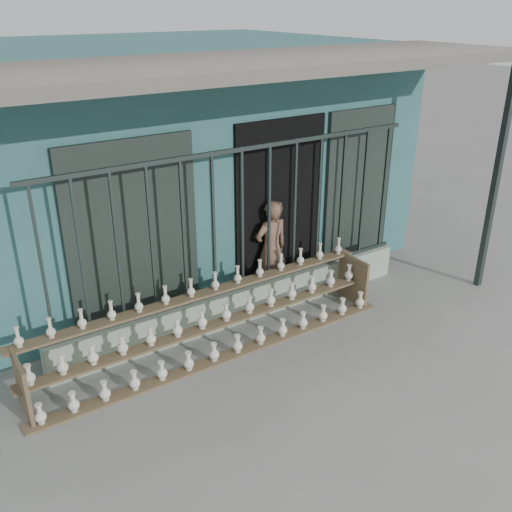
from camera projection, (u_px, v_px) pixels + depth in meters
ground at (305, 368)px, 6.39m from camera, size 60.00×60.00×0.00m
workshop_building at (143, 149)px, 8.95m from camera, size 7.40×6.60×3.21m
parapet_wall at (243, 303)px, 7.29m from camera, size 5.00×0.20×0.45m
security_fence at (242, 221)px, 6.83m from camera, size 5.00×0.04×1.80m
shelf_rack at (215, 322)px, 6.60m from camera, size 4.50×0.68×0.85m
elderly_woman at (271, 249)px, 7.71m from camera, size 0.51×0.34×1.38m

